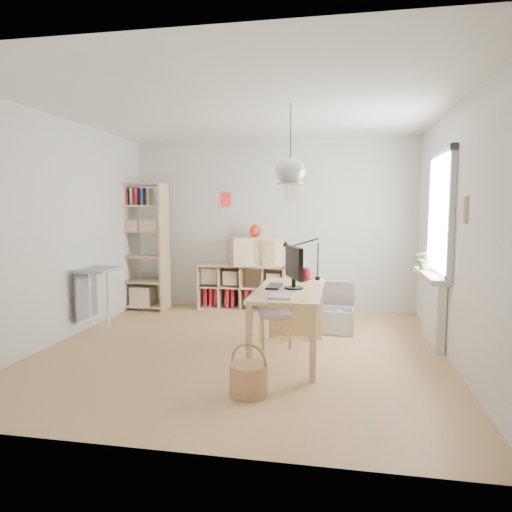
% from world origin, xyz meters
% --- Properties ---
extents(ground, '(4.50, 4.50, 0.00)m').
position_xyz_m(ground, '(0.00, 0.00, 0.00)').
color(ground, tan).
rests_on(ground, ground).
extents(room_shell, '(4.50, 4.50, 4.50)m').
position_xyz_m(room_shell, '(0.55, -0.15, 2.00)').
color(room_shell, white).
rests_on(room_shell, ground).
extents(window_unit, '(0.07, 1.16, 1.46)m').
position_xyz_m(window_unit, '(2.23, 0.60, 1.55)').
color(window_unit, white).
rests_on(window_unit, ground).
extents(radiator, '(0.10, 0.80, 0.80)m').
position_xyz_m(radiator, '(2.19, 0.60, 0.40)').
color(radiator, white).
rests_on(radiator, ground).
extents(windowsill, '(0.22, 1.20, 0.06)m').
position_xyz_m(windowsill, '(2.14, 0.60, 0.83)').
color(windowsill, silver).
rests_on(windowsill, radiator).
extents(desk, '(0.70, 1.50, 0.75)m').
position_xyz_m(desk, '(0.55, -0.15, 0.66)').
color(desk, tan).
rests_on(desk, ground).
extents(cube_shelf, '(1.40, 0.38, 0.72)m').
position_xyz_m(cube_shelf, '(-0.47, 2.08, 0.30)').
color(cube_shelf, beige).
rests_on(cube_shelf, ground).
extents(tall_bookshelf, '(0.80, 0.38, 2.00)m').
position_xyz_m(tall_bookshelf, '(-2.04, 1.80, 1.09)').
color(tall_bookshelf, tan).
rests_on(tall_bookshelf, ground).
extents(side_table, '(0.40, 0.55, 0.85)m').
position_xyz_m(side_table, '(-2.04, 0.35, 0.67)').
color(side_table, gray).
rests_on(side_table, ground).
extents(chair, '(0.44, 0.44, 0.73)m').
position_xyz_m(chair, '(0.33, 0.25, 0.42)').
color(chair, gray).
rests_on(chair, ground).
extents(wicker_basket, '(0.33, 0.33, 0.46)m').
position_xyz_m(wicker_basket, '(0.32, -1.25, 0.15)').
color(wicker_basket, olive).
rests_on(wicker_basket, ground).
extents(storage_chest, '(0.62, 0.70, 0.64)m').
position_xyz_m(storage_chest, '(0.98, 1.00, 0.21)').
color(storage_chest, '#B2B2AD').
rests_on(storage_chest, ground).
extents(monitor, '(0.24, 0.50, 0.46)m').
position_xyz_m(monitor, '(0.60, -0.14, 1.01)').
color(monitor, black).
rests_on(monitor, desk).
extents(keyboard, '(0.15, 0.38, 0.02)m').
position_xyz_m(keyboard, '(0.37, -0.07, 0.76)').
color(keyboard, black).
rests_on(keyboard, desk).
extents(task_lamp, '(0.45, 0.16, 0.47)m').
position_xyz_m(task_lamp, '(0.60, 0.46, 1.07)').
color(task_lamp, black).
rests_on(task_lamp, desk).
extents(yarn_ball, '(0.17, 0.17, 0.17)m').
position_xyz_m(yarn_ball, '(0.68, 0.39, 0.83)').
color(yarn_ball, '#540B10').
rests_on(yarn_ball, desk).
extents(paper_tray, '(0.24, 0.29, 0.03)m').
position_xyz_m(paper_tray, '(0.53, -0.66, 0.76)').
color(paper_tray, silver).
rests_on(paper_tray, desk).
extents(drawer_chest, '(0.85, 0.64, 0.44)m').
position_xyz_m(drawer_chest, '(-0.23, 2.04, 0.94)').
color(drawer_chest, beige).
rests_on(drawer_chest, cube_shelf).
extents(red_vase, '(0.17, 0.17, 0.20)m').
position_xyz_m(red_vase, '(-0.24, 2.04, 1.26)').
color(red_vase, maroon).
rests_on(red_vase, drawer_chest).
extents(potted_plant, '(0.28, 0.25, 0.28)m').
position_xyz_m(potted_plant, '(2.12, 0.84, 1.00)').
color(potted_plant, '#3B6B28').
rests_on(potted_plant, windowsill).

